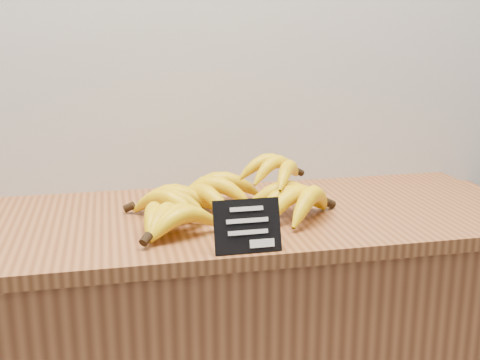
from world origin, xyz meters
TOP-DOWN VIEW (x-y plane):
  - counter_top at (-0.17, 2.75)m, footprint 1.34×0.54m
  - chalkboard_sign at (-0.20, 2.51)m, footprint 0.13×0.04m
  - banana_pile at (-0.18, 2.74)m, footprint 0.51×0.40m

SIDE VIEW (x-z plane):
  - counter_top at x=-0.17m, z-range 0.90..0.93m
  - banana_pile at x=-0.18m, z-range 0.91..1.03m
  - chalkboard_sign at x=-0.20m, z-range 0.93..1.03m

